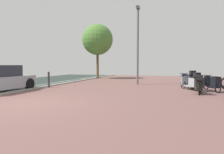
# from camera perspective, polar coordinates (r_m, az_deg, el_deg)

# --- Properties ---
(ground) EXTENTS (21.00, 40.00, 0.13)m
(ground) POSITION_cam_1_polar(r_m,az_deg,el_deg) (7.06, -14.89, -8.05)
(ground) COLOR black
(scooter_near) EXTENTS (0.62, 1.73, 0.94)m
(scooter_near) POSITION_cam_1_polar(r_m,az_deg,el_deg) (10.41, 23.42, -2.04)
(scooter_near) COLOR black
(scooter_near) RESTS_ON ground
(scooter_mid) EXTENTS (0.81, 1.73, 1.07)m
(scooter_mid) POSITION_cam_1_polar(r_m,az_deg,el_deg) (12.69, 20.84, -0.79)
(scooter_mid) COLOR black
(scooter_mid) RESTS_ON ground
(scooter_far) EXTENTS (1.00, 1.52, 0.99)m
(scooter_far) POSITION_cam_1_polar(r_m,az_deg,el_deg) (11.71, 21.50, -1.31)
(scooter_far) COLOR black
(scooter_far) RESTS_ON ground
(scooter_extra) EXTENTS (0.75, 1.68, 0.85)m
(scooter_extra) POSITION_cam_1_polar(r_m,az_deg,el_deg) (11.53, 26.54, -1.64)
(scooter_extra) COLOR black
(scooter_extra) RESTS_ON ground
(lamp_post) EXTENTS (0.20, 0.52, 5.36)m
(lamp_post) POSITION_cam_1_polar(r_m,az_deg,el_deg) (14.30, 7.24, 9.96)
(lamp_post) COLOR slate
(lamp_post) RESTS_ON ground
(street_tree) EXTENTS (3.07, 3.07, 5.42)m
(street_tree) POSITION_cam_1_polar(r_m,az_deg,el_deg) (20.65, -4.10, 10.40)
(street_tree) COLOR brown
(street_tree) RESTS_ON ground
(bollard_far) EXTENTS (0.12, 0.12, 0.95)m
(bollard_far) POSITION_cam_1_polar(r_m,az_deg,el_deg) (12.74, -17.33, -0.73)
(bollard_far) COLOR #38383D
(bollard_far) RESTS_ON ground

